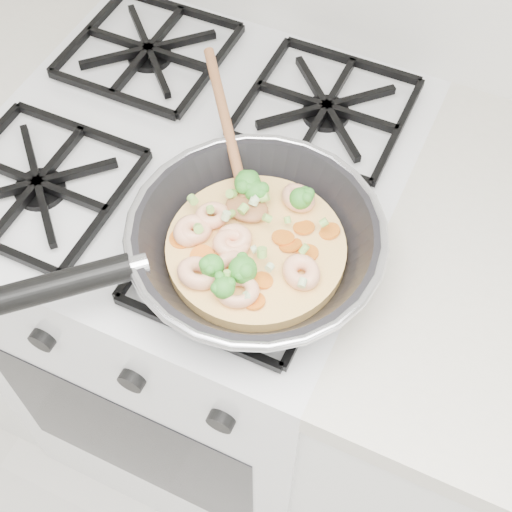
% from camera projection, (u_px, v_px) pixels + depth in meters
% --- Properties ---
extents(stove, '(0.60, 0.60, 0.92)m').
position_uv_depth(stove, '(207.00, 306.00, 1.38)').
color(stove, silver).
rests_on(stove, ground).
extents(skillet, '(0.40, 0.47, 0.10)m').
position_uv_depth(skillet, '(251.00, 243.00, 0.85)').
color(skillet, black).
rests_on(skillet, stove).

